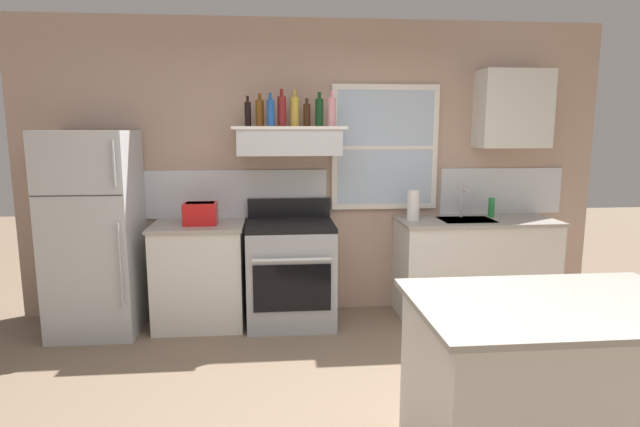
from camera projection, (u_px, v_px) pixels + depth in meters
name	position (u px, v px, depth m)	size (l,w,h in m)	color
back_wall	(318.00, 169.00, 4.82)	(5.40, 0.11, 2.70)	tan
refrigerator	(95.00, 233.00, 4.34)	(0.70, 0.72, 1.71)	#B7BABC
counter_left_of_stove	(200.00, 274.00, 4.55)	(0.79, 0.63, 0.91)	silver
toaster	(200.00, 213.00, 4.42)	(0.30, 0.20, 0.19)	red
stove_range	(291.00, 272.00, 4.58)	(0.76, 0.69, 1.09)	#9EA0A5
range_hood_shelf	(289.00, 140.00, 4.49)	(0.96, 0.52, 0.24)	silver
bottle_balsamic_dark	(248.00, 114.00, 4.44)	(0.06, 0.06, 0.26)	black
bottle_amber_wine	(260.00, 113.00, 4.45)	(0.07, 0.07, 0.28)	brown
bottle_blue_liqueur	(271.00, 112.00, 4.38)	(0.07, 0.07, 0.28)	#1E478C
bottle_red_label_wine	(282.00, 111.00, 4.44)	(0.07, 0.07, 0.31)	maroon
bottle_champagne_gold_foil	(295.00, 111.00, 4.50)	(0.08, 0.08, 0.31)	#B29333
bottle_brown_stout	(307.00, 115.00, 4.48)	(0.06, 0.06, 0.24)	#381E0F
bottle_dark_green_wine	(319.00, 112.00, 4.48)	(0.07, 0.07, 0.29)	#143819
bottle_rose_pink	(332.00, 111.00, 4.44)	(0.07, 0.07, 0.30)	#C67F84
counter_right_with_sink	(474.00, 267.00, 4.77)	(1.43, 0.63, 0.91)	silver
sink_faucet	(463.00, 199.00, 4.76)	(0.03, 0.17, 0.28)	silver
paper_towel_roll	(413.00, 205.00, 4.62)	(0.11, 0.11, 0.27)	white
dish_soap_bottle	(491.00, 207.00, 4.80)	(0.06, 0.06, 0.18)	#268C3F
kitchen_island	(553.00, 390.00, 2.53)	(1.40, 0.90, 0.91)	silver
upper_cabinet_right	(513.00, 109.00, 4.71)	(0.64, 0.32, 0.70)	silver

